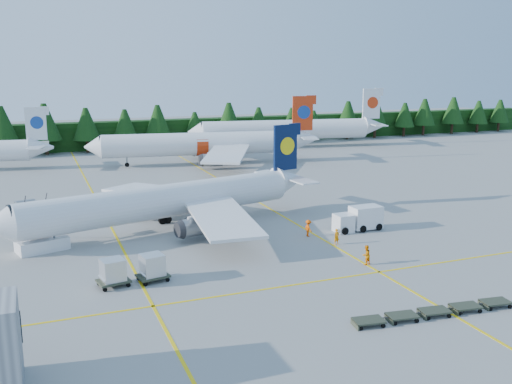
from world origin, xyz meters
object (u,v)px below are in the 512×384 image
object	(u,v)px
airstairs	(41,241)
service_truck	(358,219)
airliner_navy	(158,203)
airliner_red	(198,144)

from	to	relation	value
airstairs	service_truck	distance (m)	33.17
airliner_navy	airstairs	world-z (taller)	airliner_navy
airliner_navy	airliner_red	distance (m)	44.44
airliner_navy	airstairs	xyz separation A→B (m)	(-12.16, -2.13, -2.30)
airliner_navy	airstairs	bearing A→B (deg)	176.25
airliner_red	service_truck	distance (m)	49.24
airliner_red	airliner_navy	bearing A→B (deg)	-102.83
airstairs	service_truck	xyz separation A→B (m)	(32.71, -5.48, 0.37)
airliner_red	airstairs	xyz separation A→B (m)	(-28.37, -43.50, -2.78)
airliner_navy	airstairs	size ratio (longest dim) A/B	5.11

